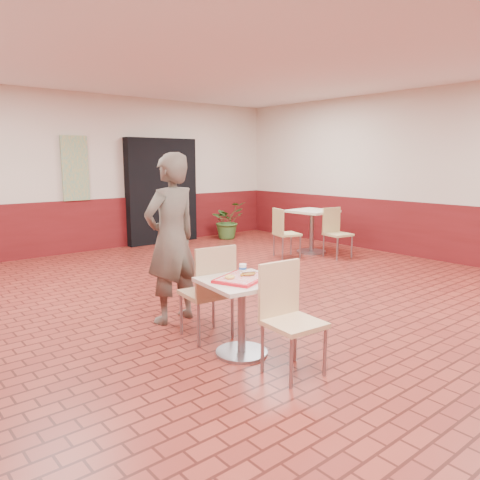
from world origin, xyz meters
TOP-DOWN VIEW (x-y plane):
  - room_shell at (0.00, 0.00)m, footprint 8.01×10.01m
  - wainscot_band at (0.00, 0.00)m, footprint 8.00×10.00m
  - corridor_doorway at (1.20, 4.88)m, footprint 1.60×0.22m
  - promo_poster at (-0.60, 4.94)m, footprint 0.50×0.03m
  - main_table at (-1.29, -0.68)m, footprint 0.66×0.66m
  - chair_main_front at (-1.21, -1.19)m, footprint 0.46×0.46m
  - chair_main_back at (-1.29, -0.21)m, footprint 0.49×0.49m
  - customer at (-1.28, 0.49)m, footprint 0.72×0.53m
  - serving_tray at (-1.29, -0.68)m, footprint 0.46×0.36m
  - ring_donut at (-1.40, -0.66)m, footprint 0.12×0.12m
  - long_john_donut at (-1.21, -0.69)m, footprint 0.16×0.11m
  - paper_cup at (-1.19, -0.58)m, footprint 0.07×0.07m
  - second_table at (2.82, 2.10)m, footprint 0.77×0.77m
  - chair_second_left at (2.07, 2.12)m, footprint 0.52×0.52m
  - chair_second_front at (2.84, 1.56)m, footprint 0.47×0.47m
  - potted_plant at (2.58, 4.40)m, footprint 0.79×0.70m

SIDE VIEW (x-z plane):
  - potted_plant at x=2.58m, z-range 0.00..0.83m
  - main_table at x=-1.29m, z-range 0.12..0.82m
  - chair_second_left at x=2.07m, z-range 0.05..0.95m
  - wainscot_band at x=0.00m, z-range 0.00..1.00m
  - chair_second_front at x=2.84m, z-range 0.05..0.95m
  - chair_main_front at x=-1.21m, z-range 0.05..0.97m
  - chair_main_back at x=-1.29m, z-range 0.06..1.00m
  - second_table at x=2.82m, z-range 0.14..0.96m
  - serving_tray at x=-1.29m, z-range 0.70..0.73m
  - ring_donut at x=-1.40m, z-range 0.73..0.75m
  - long_john_donut at x=-1.21m, z-range 0.72..0.77m
  - paper_cup at x=-1.19m, z-range 0.73..0.81m
  - customer at x=-1.28m, z-range 0.00..1.83m
  - corridor_doorway at x=1.20m, z-range 0.00..2.20m
  - room_shell at x=0.00m, z-range 0.00..3.00m
  - promo_poster at x=-0.60m, z-range 1.00..2.20m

